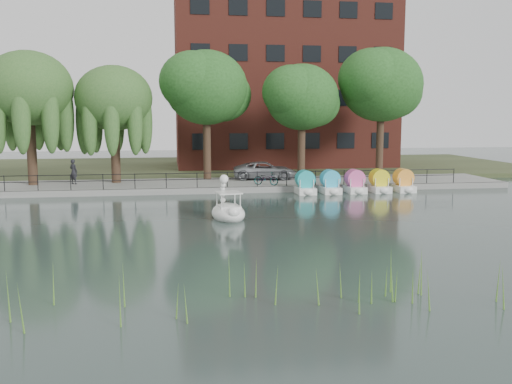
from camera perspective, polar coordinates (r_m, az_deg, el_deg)
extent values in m
plane|color=#3C4C4A|center=(24.87, 0.26, -4.23)|extent=(120.00, 120.00, 0.00)
cube|color=gray|center=(40.52, -3.27, 0.71)|extent=(40.00, 6.00, 0.40)
cube|color=gray|center=(37.60, -2.84, 0.17)|extent=(40.00, 0.25, 0.40)
cube|color=#47512D|center=(54.39, -4.68, 2.48)|extent=(60.00, 22.00, 0.36)
cylinder|color=black|center=(37.67, -2.89, 1.94)|extent=(32.00, 0.04, 0.04)
cylinder|color=black|center=(37.71, -2.88, 1.34)|extent=(32.00, 0.04, 0.04)
cylinder|color=black|center=(37.72, -2.88, 1.26)|extent=(0.05, 0.05, 1.00)
cube|color=#4C1E16|center=(55.26, 2.64, 12.11)|extent=(20.00, 10.00, 18.00)
cylinder|color=#473323|center=(41.65, -21.51, 3.56)|extent=(0.60, 0.60, 4.20)
ellipsoid|color=#4B7234|center=(41.60, -21.81, 9.62)|extent=(5.88, 5.88, 5.00)
cylinder|color=#473323|center=(41.30, -13.87, 3.56)|extent=(0.60, 0.60, 3.80)
ellipsoid|color=#4B7234|center=(41.21, -14.05, 9.10)|extent=(5.32, 5.32, 4.52)
cylinder|color=#473323|center=(42.20, -4.91, 4.32)|extent=(0.60, 0.60, 4.50)
ellipsoid|color=#31712B|center=(42.17, -4.98, 10.36)|extent=(6.00, 6.00, 5.10)
cylinder|color=#473323|center=(42.76, 4.56, 4.07)|extent=(0.60, 0.60, 4.05)
ellipsoid|color=#31712B|center=(42.69, 4.62, 9.44)|extent=(5.40, 5.40, 4.59)
cylinder|color=#473323|center=(45.61, 12.27, 4.57)|extent=(0.60, 0.60, 4.72)
ellipsoid|color=#31712B|center=(45.60, 12.44, 10.44)|extent=(6.30, 6.30, 5.36)
imported|color=gray|center=(42.20, 0.90, 2.30)|extent=(3.07, 5.62, 1.49)
imported|color=gray|center=(38.71, 1.02, 1.44)|extent=(1.35, 1.80, 1.00)
imported|color=black|center=(41.17, -17.79, 2.13)|extent=(0.86, 0.81, 1.98)
ellipsoid|color=white|center=(28.38, -2.79, -2.16)|extent=(1.94, 2.73, 0.56)
cube|color=white|center=(28.25, -2.75, -1.63)|extent=(1.18, 1.26, 0.28)
cube|color=white|center=(28.17, -2.78, -0.06)|extent=(1.34, 1.42, 0.06)
ellipsoid|color=white|center=(27.32, -2.24, -2.05)|extent=(0.65, 0.54, 0.52)
sphere|color=white|center=(28.96, -3.22, 1.31)|extent=(0.45, 0.45, 0.45)
cone|color=black|center=(29.25, -3.36, 1.32)|extent=(0.22, 0.27, 0.19)
cylinder|color=yellow|center=(29.12, -3.30, 1.31)|extent=(0.25, 0.13, 0.24)
cube|color=white|center=(37.50, 4.95, 0.16)|extent=(1.15, 1.70, 0.44)
cylinder|color=#20A6AB|center=(37.51, 4.92, 1.28)|extent=(0.90, 1.20, 0.90)
cube|color=white|center=(37.94, 7.44, 0.21)|extent=(1.15, 1.70, 0.44)
cylinder|color=#30B2DF|center=(37.94, 7.42, 1.32)|extent=(0.90, 1.20, 0.90)
cube|color=white|center=(38.44, 9.88, 0.26)|extent=(1.15, 1.70, 0.44)
cylinder|color=#E5559F|center=(38.45, 9.85, 1.35)|extent=(0.90, 1.20, 0.90)
cube|color=white|center=(39.02, 12.24, 0.30)|extent=(1.15, 1.70, 0.44)
cylinder|color=yellow|center=(39.02, 12.22, 1.39)|extent=(0.90, 1.20, 0.90)
cube|color=white|center=(39.65, 14.54, 0.35)|extent=(1.15, 1.70, 0.44)
cylinder|color=#FF9F32|center=(39.66, 14.52, 1.41)|extent=(0.90, 1.20, 0.90)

